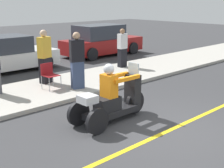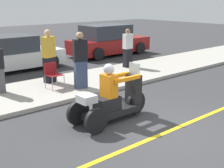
{
  "view_description": "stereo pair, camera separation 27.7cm",
  "coord_description": "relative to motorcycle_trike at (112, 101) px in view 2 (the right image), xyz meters",
  "views": [
    {
      "loc": [
        -5.42,
        -3.93,
        2.91
      ],
      "look_at": [
        -0.49,
        1.32,
        0.95
      ],
      "focal_mm": 50.0,
      "sensor_mm": 36.0,
      "label": 1
    },
    {
      "loc": [
        -5.21,
        -4.12,
        2.91
      ],
      "look_at": [
        -0.49,
        1.32,
        0.95
      ],
      "focal_mm": 50.0,
      "sensor_mm": 36.0,
      "label": 2
    }
  ],
  "objects": [
    {
      "name": "sidewalk_strip",
      "position": [
        0.49,
        3.28,
        -0.46
      ],
      "size": [
        28.0,
        2.8,
        0.12
      ],
      "color": "#B2ADA3",
      "rests_on": "ground"
    },
    {
      "name": "spectator_with_child",
      "position": [
        0.92,
        2.62,
        0.47
      ],
      "size": [
        0.49,
        0.39,
        1.81
      ],
      "color": "#38476B",
      "rests_on": "sidewalk_strip"
    },
    {
      "name": "parked_car_lot_far",
      "position": [
        0.47,
        7.1,
        0.17
      ],
      "size": [
        4.29,
        2.01,
        1.46
      ],
      "color": "silver",
      "rests_on": "ground"
    },
    {
      "name": "spectator_far_back",
      "position": [
        4.31,
        3.97,
        0.38
      ],
      "size": [
        0.39,
        0.25,
        1.62
      ],
      "color": "black",
      "rests_on": "sidewalk_strip"
    },
    {
      "name": "spectator_by_tree",
      "position": [
        0.53,
        3.91,
        0.47
      ],
      "size": [
        0.49,
        0.37,
        1.82
      ],
      "color": "black",
      "rests_on": "sidewalk_strip"
    },
    {
      "name": "motorcycle_trike",
      "position": [
        0.0,
        0.0,
        0.0
      ],
      "size": [
        2.2,
        0.79,
        1.46
      ],
      "color": "black",
      "rests_on": "ground"
    },
    {
      "name": "parked_car_lot_center",
      "position": [
        6.04,
        7.28,
        0.24
      ],
      "size": [
        4.51,
        1.98,
        1.62
      ],
      "color": "maroon",
      "rests_on": "ground"
    },
    {
      "name": "ground_plane",
      "position": [
        0.49,
        -1.32,
        -0.52
      ],
      "size": [
        60.0,
        60.0,
        0.0
      ],
      "primitive_type": "plane",
      "color": "#38383A"
    },
    {
      "name": "lane_stripe",
      "position": [
        -0.01,
        -1.32,
        -0.52
      ],
      "size": [
        24.0,
        0.12,
        0.01
      ],
      "color": "gold",
      "rests_on": "ground"
    },
    {
      "name": "folding_chair_curbside",
      "position": [
        0.24,
        3.2,
        0.1
      ],
      "size": [
        0.48,
        0.48,
        0.82
      ],
      "color": "#A5A8AD",
      "rests_on": "sidewalk_strip"
    }
  ]
}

